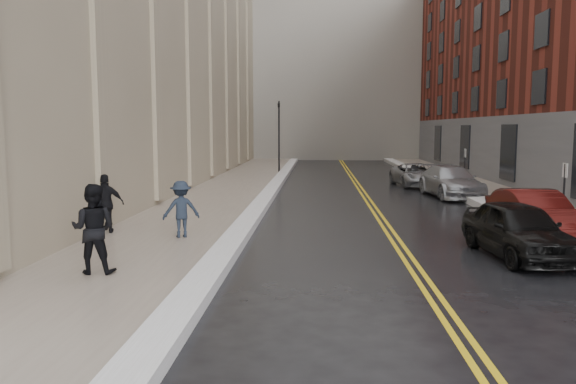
# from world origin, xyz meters

# --- Properties ---
(ground) EXTENTS (160.00, 160.00, 0.00)m
(ground) POSITION_xyz_m (0.00, 0.00, 0.00)
(ground) COLOR black
(ground) RESTS_ON ground
(sidewalk_left) EXTENTS (4.00, 64.00, 0.15)m
(sidewalk_left) POSITION_xyz_m (-4.50, 16.00, 0.07)
(sidewalk_left) COLOR gray
(sidewalk_left) RESTS_ON ground
(sidewalk_right) EXTENTS (3.00, 64.00, 0.15)m
(sidewalk_right) POSITION_xyz_m (9.00, 16.00, 0.07)
(sidewalk_right) COLOR gray
(sidewalk_right) RESTS_ON ground
(lane_stripe_a) EXTENTS (0.12, 64.00, 0.01)m
(lane_stripe_a) POSITION_xyz_m (2.38, 16.00, 0.00)
(lane_stripe_a) COLOR gold
(lane_stripe_a) RESTS_ON ground
(lane_stripe_b) EXTENTS (0.12, 64.00, 0.01)m
(lane_stripe_b) POSITION_xyz_m (2.62, 16.00, 0.00)
(lane_stripe_b) COLOR gold
(lane_stripe_b) RESTS_ON ground
(snow_ridge_left) EXTENTS (0.70, 60.80, 0.26)m
(snow_ridge_left) POSITION_xyz_m (-2.20, 16.00, 0.13)
(snow_ridge_left) COLOR white
(snow_ridge_left) RESTS_ON ground
(snow_ridge_right) EXTENTS (0.85, 60.80, 0.30)m
(snow_ridge_right) POSITION_xyz_m (7.15, 16.00, 0.15)
(snow_ridge_right) COLOR white
(snow_ridge_right) RESTS_ON ground
(traffic_signal) EXTENTS (0.18, 0.15, 5.20)m
(traffic_signal) POSITION_xyz_m (-2.60, 30.00, 3.08)
(traffic_signal) COLOR black
(traffic_signal) RESTS_ON ground
(parking_sign_near) EXTENTS (0.06, 0.35, 2.23)m
(parking_sign_near) POSITION_xyz_m (7.90, 8.00, 1.36)
(parking_sign_near) COLOR black
(parking_sign_near) RESTS_ON ground
(parking_sign_far) EXTENTS (0.06, 0.35, 2.23)m
(parking_sign_far) POSITION_xyz_m (7.90, 20.00, 1.36)
(parking_sign_far) COLOR black
(parking_sign_far) RESTS_ON ground
(car_black) EXTENTS (2.16, 4.41, 1.45)m
(car_black) POSITION_xyz_m (5.33, 4.57, 0.72)
(car_black) COLOR black
(car_black) RESTS_ON ground
(car_maroon) EXTENTS (1.81, 4.43, 1.43)m
(car_maroon) POSITION_xyz_m (6.80, 7.41, 0.71)
(car_maroon) COLOR #440E0C
(car_maroon) RESTS_ON ground
(car_silver_near) EXTENTS (2.62, 5.33, 1.49)m
(car_silver_near) POSITION_xyz_m (6.59, 17.43, 0.74)
(car_silver_near) COLOR #9FA0A6
(car_silver_near) RESTS_ON ground
(car_silver_far) EXTENTS (2.63, 4.86, 1.29)m
(car_silver_far) POSITION_xyz_m (5.77, 22.34, 0.65)
(car_silver_far) COLOR #919298
(car_silver_far) RESTS_ON ground
(pedestrian_a) EXTENTS (1.00, 0.80, 1.97)m
(pedestrian_a) POSITION_xyz_m (-4.70, 1.88, 1.13)
(pedestrian_a) COLOR black
(pedestrian_a) RESTS_ON sidewalk_left
(pedestrian_b) EXTENTS (1.21, 0.95, 1.65)m
(pedestrian_b) POSITION_xyz_m (-3.78, 6.01, 0.97)
(pedestrian_b) COLOR #1C2433
(pedestrian_b) RESTS_ON sidewalk_left
(pedestrian_c) EXTENTS (1.12, 0.70, 1.78)m
(pedestrian_c) POSITION_xyz_m (-6.20, 6.53, 1.04)
(pedestrian_c) COLOR black
(pedestrian_c) RESTS_ON sidewalk_left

